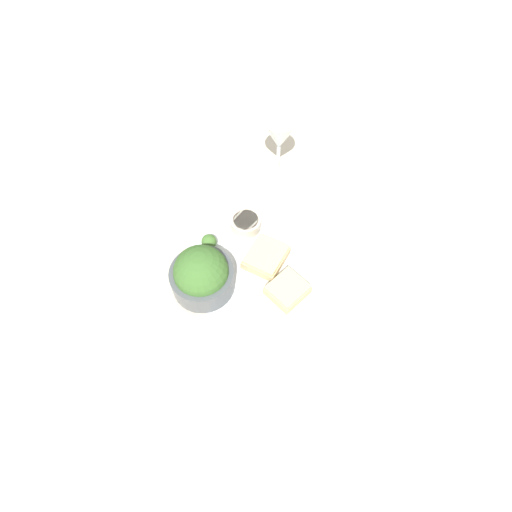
{
  "coord_description": "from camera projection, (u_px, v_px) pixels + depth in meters",
  "views": [
    {
      "loc": [
        -0.19,
        -0.36,
        0.68
      ],
      "look_at": [
        0.0,
        0.0,
        0.03
      ],
      "focal_mm": 28.0,
      "sensor_mm": 36.0,
      "label": 1
    }
  ],
  "objects": [
    {
      "name": "cheese_toast_far",
      "position": [
        288.0,
        290.0,
        0.74
      ],
      "size": [
        0.08,
        0.08,
        0.03
      ],
      "color": "#D1B27F",
      "rests_on": "dinner_plate"
    },
    {
      "name": "ground_plane",
      "position": [
        256.0,
        265.0,
        0.8
      ],
      "size": [
        4.0,
        4.0,
        0.0
      ],
      "primitive_type": "plane",
      "color": "beige"
    },
    {
      "name": "wine_glass",
      "position": [
        279.0,
        137.0,
        0.82
      ],
      "size": [
        0.08,
        0.08,
        0.17
      ],
      "color": "silver",
      "rests_on": "ground_plane"
    },
    {
      "name": "salad_bowl",
      "position": [
        201.0,
        274.0,
        0.72
      ],
      "size": [
        0.12,
        0.12,
        0.1
      ],
      "color": "#4C5156",
      "rests_on": "dinner_plate"
    },
    {
      "name": "dinner_plate",
      "position": [
        256.0,
        263.0,
        0.79
      ],
      "size": [
        0.28,
        0.28,
        0.01
      ],
      "color": "silver",
      "rests_on": "ground_plane"
    },
    {
      "name": "cheese_toast_near",
      "position": [
        266.0,
        257.0,
        0.77
      ],
      "size": [
        0.1,
        0.1,
        0.03
      ],
      "color": "#D1B27F",
      "rests_on": "dinner_plate"
    },
    {
      "name": "sauce_ramekin",
      "position": [
        246.0,
        223.0,
        0.82
      ],
      "size": [
        0.06,
        0.06,
        0.03
      ],
      "color": "beige",
      "rests_on": "dinner_plate"
    },
    {
      "name": "garnish",
      "position": [
        209.0,
        242.0,
        0.79
      ],
      "size": [
        0.03,
        0.03,
        0.03
      ],
      "color": "#477533",
      "rests_on": "dinner_plate"
    },
    {
      "name": "fork",
      "position": [
        351.0,
        210.0,
        0.87
      ],
      "size": [
        0.15,
        0.13,
        0.01
      ],
      "color": "silver",
      "rests_on": "ground_plane"
    }
  ]
}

